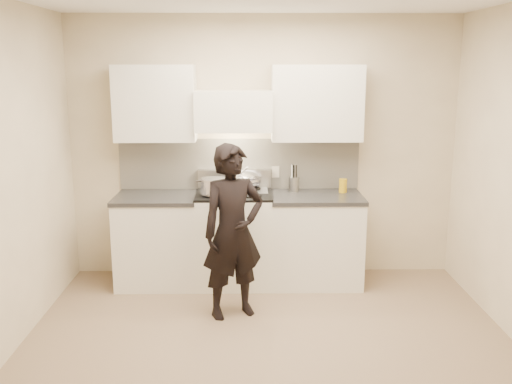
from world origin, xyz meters
The scene contains 11 objects.
ground_plane centered at (0.00, 0.00, 0.00)m, with size 4.00×4.00×0.00m, color #7C674B.
room_shell centered at (-0.06, 0.37, 1.60)m, with size 4.04×3.54×2.70m.
stove centered at (-0.30, 1.42, 0.47)m, with size 0.76×0.65×0.96m.
counter_right centered at (0.53, 1.43, 0.46)m, with size 0.92×0.67×0.92m.
counter_left centered at (-1.08, 1.43, 0.46)m, with size 0.82×0.67×0.92m.
wok centered at (-0.18, 1.57, 1.05)m, with size 0.33×0.40×0.27m.
stock_pot centered at (-0.50, 1.30, 1.04)m, with size 0.33×0.29×0.16m.
utensil_crock centered at (0.31, 1.60, 1.01)m, with size 0.10×0.10×0.28m.
spice_jar centered at (0.34, 1.62, 0.96)m, with size 0.04×0.04×0.09m.
oil_glass centered at (0.81, 1.54, 0.99)m, with size 0.08×0.08×0.14m.
person centered at (-0.29, 0.63, 0.77)m, with size 0.56×0.37×1.55m, color black.
Camera 1 is at (-0.16, -4.15, 2.20)m, focal length 40.00 mm.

